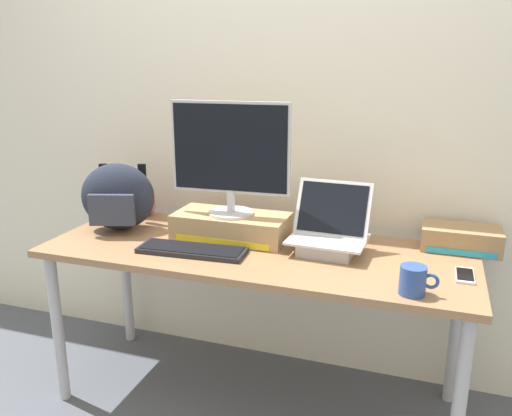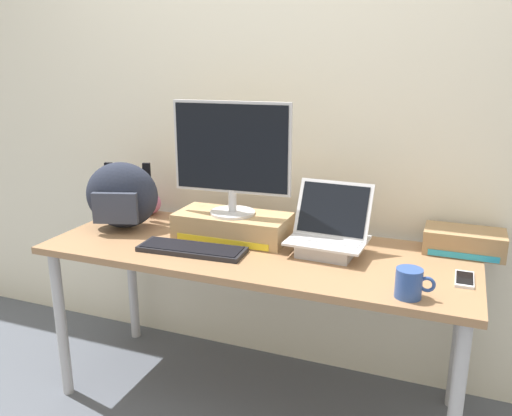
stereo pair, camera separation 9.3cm
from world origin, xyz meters
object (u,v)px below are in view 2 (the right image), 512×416
at_px(desktop_monitor, 232,155).
at_px(external_keyboard, 192,249).
at_px(open_laptop, 328,240).
at_px(cell_phone, 465,279).
at_px(toner_box_yellow, 233,226).
at_px(plush_toy, 150,203).
at_px(messenger_backpack, 122,196).
at_px(coffee_mug, 409,283).
at_px(toner_box_cyan, 464,241).

xyz_separation_m(desktop_monitor, external_keyboard, (-0.09, -0.22, -0.37)).
height_order(open_laptop, cell_phone, open_laptop).
bearing_deg(external_keyboard, desktop_monitor, 65.03).
bearing_deg(toner_box_yellow, external_keyboard, -111.35).
distance_m(open_laptop, cell_phone, 0.55).
xyz_separation_m(toner_box_yellow, external_keyboard, (-0.09, -0.23, -0.05)).
distance_m(cell_phone, plush_toy, 1.57).
xyz_separation_m(toner_box_yellow, desktop_monitor, (0.00, -0.00, 0.32)).
distance_m(messenger_backpack, plush_toy, 0.26).
distance_m(external_keyboard, messenger_backpack, 0.51).
height_order(external_keyboard, plush_toy, plush_toy).
distance_m(messenger_backpack, cell_phone, 1.54).
bearing_deg(coffee_mug, external_keyboard, 172.39).
bearing_deg(toner_box_cyan, coffee_mug, -107.86).
bearing_deg(open_laptop, toner_box_yellow, 178.07).
xyz_separation_m(toner_box_yellow, plush_toy, (-0.55, 0.19, 0.00)).
relative_size(toner_box_yellow, messenger_backpack, 1.32).
height_order(toner_box_yellow, external_keyboard, toner_box_yellow).
bearing_deg(open_laptop, cell_phone, -7.18).
bearing_deg(cell_phone, desktop_monitor, 172.47).
height_order(plush_toy, toner_box_cyan, plush_toy).
relative_size(cell_phone, toner_box_cyan, 0.48).
bearing_deg(desktop_monitor, toner_box_cyan, 6.85).
bearing_deg(toner_box_yellow, desktop_monitor, -85.20).
bearing_deg(cell_phone, plush_toy, 168.09).
relative_size(messenger_backpack, coffee_mug, 2.90).
bearing_deg(toner_box_cyan, desktop_monitor, -169.63).
distance_m(desktop_monitor, external_keyboard, 0.44).
height_order(open_laptop, external_keyboard, open_laptop).
height_order(desktop_monitor, coffee_mug, desktop_monitor).
bearing_deg(plush_toy, toner_box_yellow, -18.95).
bearing_deg(plush_toy, coffee_mug, -21.47).
height_order(external_keyboard, cell_phone, external_keyboard).
height_order(desktop_monitor, toner_box_cyan, desktop_monitor).
bearing_deg(toner_box_cyan, plush_toy, 179.52).
bearing_deg(desktop_monitor, external_keyboard, -114.99).
relative_size(toner_box_yellow, external_keyboard, 1.10).
height_order(desktop_monitor, messenger_backpack, desktop_monitor).
bearing_deg(cell_phone, coffee_mug, -129.28).
height_order(open_laptop, toner_box_cyan, open_laptop).
bearing_deg(cell_phone, open_laptop, 170.03).
bearing_deg(messenger_backpack, plush_toy, 73.48).
bearing_deg(messenger_backpack, toner_box_yellow, -12.32).
bearing_deg(open_laptop, messenger_backpack, -176.46).
xyz_separation_m(toner_box_yellow, coffee_mug, (0.81, -0.35, -0.00)).
xyz_separation_m(open_laptop, cell_phone, (0.54, -0.09, -0.05)).
distance_m(open_laptop, coffee_mug, 0.47).
bearing_deg(toner_box_yellow, messenger_backpack, -174.48).
height_order(messenger_backpack, toner_box_cyan, messenger_backpack).
relative_size(toner_box_yellow, toner_box_cyan, 1.60).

